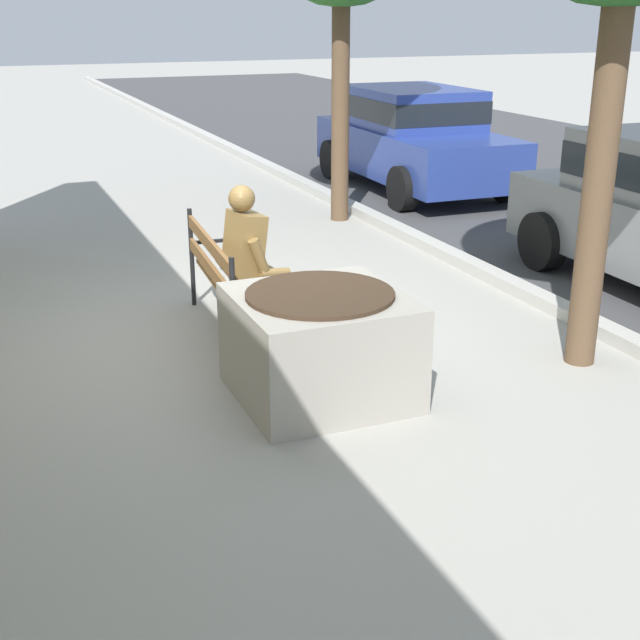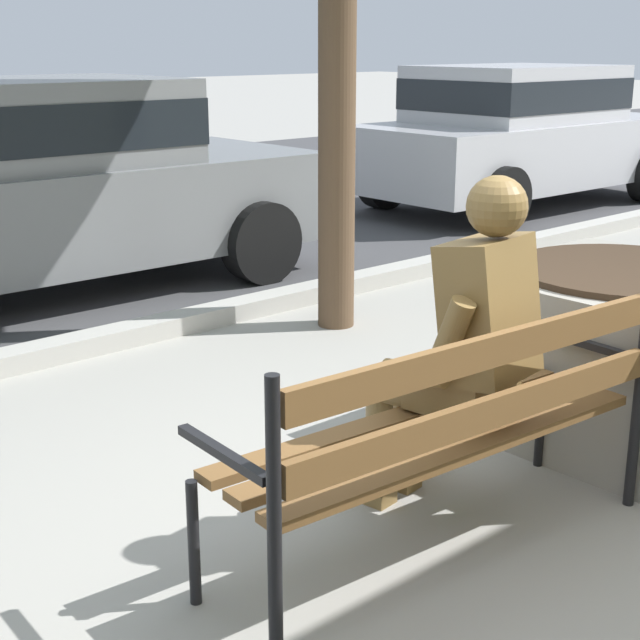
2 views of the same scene
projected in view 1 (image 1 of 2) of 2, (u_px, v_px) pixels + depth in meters
The scene contains 6 objects.
ground_plane at pixel (247, 337), 7.54m from camera, with size 80.00×80.00×0.00m, color #9E9B93.
curb_stone at pixel (525, 291), 8.56m from camera, with size 60.00×0.20×0.12m, color #B2AFA8.
park_bench at pixel (229, 275), 7.43m from camera, with size 1.83×0.66×0.95m.
bronze_statue_seated at pixel (261, 266), 7.24m from camera, with size 0.60×0.82×1.37m.
concrete_planter at pixel (320, 345), 6.26m from camera, with size 1.19×1.19×0.81m.
parked_car_blue at pixel (413, 135), 13.43m from camera, with size 4.14×2.00×1.56m.
Camera 1 is at (6.74, -2.10, 2.72)m, focal length 48.24 mm.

